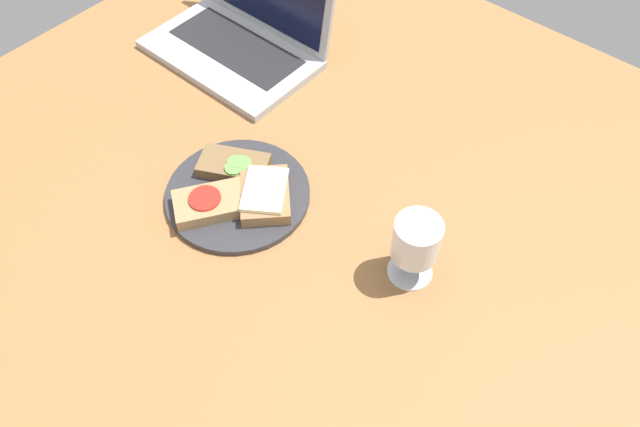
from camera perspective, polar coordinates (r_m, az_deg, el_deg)
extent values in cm
cube|color=#9E6B3D|center=(103.81, -2.46, 0.33)|extent=(140.00, 140.00, 3.00)
cylinder|color=#333338|center=(104.01, -7.52, 1.76)|extent=(23.89, 23.89, 1.17)
cube|color=#A88456|center=(101.26, -9.90, 0.93)|extent=(12.35, 13.63, 2.23)
cylinder|color=red|center=(100.38, -10.50, 1.38)|extent=(5.14, 5.14, 0.42)
cube|color=#937047|center=(101.10, -5.03, 1.66)|extent=(13.24, 13.22, 2.32)
cube|color=#F4EAB7|center=(99.92, -5.10, 2.21)|extent=(10.71, 11.39, 0.73)
cube|color=brown|center=(106.08, -7.89, 4.38)|extent=(13.14, 10.94, 2.05)
cylinder|color=#6BB74C|center=(104.09, -7.87, 4.16)|extent=(3.09, 3.09, 0.35)
cylinder|color=#6BB74C|center=(104.87, -7.71, 4.69)|extent=(2.82, 2.82, 0.42)
cylinder|color=#6BB74C|center=(104.63, -7.18, 4.58)|extent=(3.27, 3.27, 0.31)
cylinder|color=white|center=(95.82, 8.19, -5.26)|extent=(6.82, 6.82, 0.40)
cylinder|color=white|center=(93.61, 8.38, -4.40)|extent=(1.09, 1.09, 4.89)
cylinder|color=white|center=(88.86, 8.81, -2.37)|extent=(6.95, 6.95, 6.68)
cylinder|color=white|center=(89.86, 8.71, -2.82)|extent=(6.39, 6.39, 4.20)
cube|color=#ADAFB5|center=(129.86, -8.24, 14.19)|extent=(33.78, 20.30, 1.59)
cube|color=#232326|center=(130.25, -7.69, 14.89)|extent=(27.70, 11.17, 0.16)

